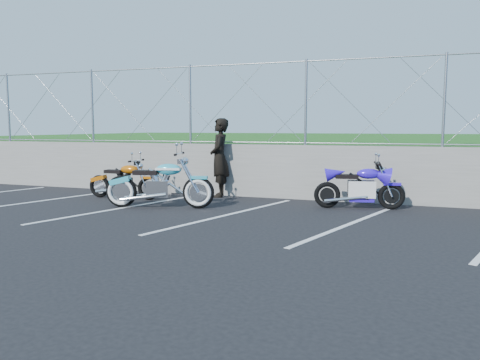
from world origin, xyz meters
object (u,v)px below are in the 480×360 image
(person_standing, at_px, (220,158))
(sportbike_blue, at_px, (360,189))
(cruiser_turquoise, at_px, (161,186))
(naked_orange, at_px, (124,182))

(person_standing, bearing_deg, sportbike_blue, 62.21)
(cruiser_turquoise, xyz_separation_m, person_standing, (0.58, 1.93, 0.50))
(naked_orange, xyz_separation_m, person_standing, (2.04, 1.09, 0.57))
(sportbike_blue, height_order, person_standing, person_standing)
(person_standing, bearing_deg, naked_orange, -79.62)
(cruiser_turquoise, bearing_deg, person_standing, 59.33)
(cruiser_turquoise, bearing_deg, naked_orange, 135.93)
(naked_orange, bearing_deg, person_standing, 26.09)
(naked_orange, distance_m, sportbike_blue, 5.52)
(sportbike_blue, relative_size, person_standing, 0.97)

